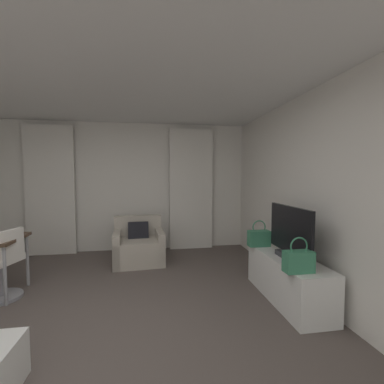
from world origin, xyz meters
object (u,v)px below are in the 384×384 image
desk_chair (2,268)px  tv_flatscreen (290,234)px  armchair (139,247)px  handbag_primary (259,238)px  tv_console (287,278)px  handbag_secondary (299,261)px

desk_chair → tv_flatscreen: size_ratio=0.97×
armchair → handbag_primary: (1.72, -1.21, 0.39)m
tv_console → handbag_secondary: 0.65m
desk_chair → handbag_primary: (3.33, -0.06, 0.27)m
desk_chair → tv_console: desk_chair is taller
armchair → handbag_primary: size_ratio=2.47×
tv_console → handbag_primary: handbag_primary is taller
tv_console → tv_flatscreen: (0.00, -0.04, 0.56)m
armchair → tv_flatscreen: tv_flatscreen is taller
armchair → desk_chair: bearing=-144.4°
tv_console → desk_chair: bearing=170.7°
desk_chair → tv_console: bearing=-9.3°
tv_console → tv_flatscreen: tv_flatscreen is taller
armchair → handbag_secondary: 2.83m
armchair → tv_flatscreen: (1.87, -1.77, 0.56)m
tv_console → handbag_secondary: (-0.16, -0.50, 0.39)m
tv_flatscreen → desk_chair: bearing=170.0°
handbag_secondary → tv_flatscreen: bearing=70.9°
tv_console → handbag_primary: bearing=106.6°
armchair → tv_console: armchair is taller
desk_chair → tv_console: 3.53m
armchair → handbag_secondary: bearing=-52.3°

